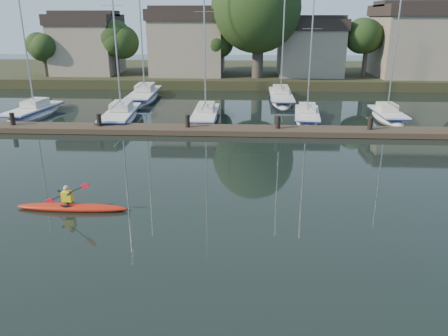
# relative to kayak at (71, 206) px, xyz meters

# --- Properties ---
(ground) EXTENTS (160.00, 160.00, 0.00)m
(ground) POSITION_rel_kayak_xyz_m (5.99, -1.31, -0.18)
(ground) COLOR black
(ground) RESTS_ON ground
(kayak) EXTENTS (4.56, 0.97, 1.46)m
(kayak) POSITION_rel_kayak_xyz_m (0.00, 0.00, 0.00)
(kayak) COLOR #B2260D
(kayak) RESTS_ON ground
(dock) EXTENTS (34.00, 2.00, 1.80)m
(dock) POSITION_rel_kayak_xyz_m (5.99, 12.69, 0.03)
(dock) COLOR #403424
(dock) RESTS_ON ground
(sailboat_0) EXTENTS (2.88, 7.59, 11.75)m
(sailboat_0) POSITION_rel_kayak_xyz_m (-10.00, 17.64, -0.37)
(sailboat_0) COLOR silver
(sailboat_0) RESTS_ON ground
(sailboat_1) EXTENTS (2.77, 8.73, 14.05)m
(sailboat_1) POSITION_rel_kayak_xyz_m (-2.65, 16.54, -0.37)
(sailboat_1) COLOR silver
(sailboat_1) RESTS_ON ground
(sailboat_2) EXTENTS (1.91, 8.03, 13.28)m
(sailboat_2) POSITION_rel_kayak_xyz_m (3.76, 17.10, -0.34)
(sailboat_2) COLOR silver
(sailboat_2) RESTS_ON ground
(sailboat_3) EXTENTS (2.60, 7.22, 11.40)m
(sailboat_3) POSITION_rel_kayak_xyz_m (11.50, 17.34, -0.35)
(sailboat_3) COLOR silver
(sailboat_3) RESTS_ON ground
(sailboat_4) EXTENTS (1.89, 6.23, 10.58)m
(sailboat_4) POSITION_rel_kayak_xyz_m (17.73, 18.00, -0.35)
(sailboat_4) COLOR silver
(sailboat_4) RESTS_ON ground
(sailboat_5) EXTENTS (2.69, 9.87, 16.20)m
(sailboat_5) POSITION_rel_kayak_xyz_m (-2.90, 25.58, -0.38)
(sailboat_5) COLOR silver
(sailboat_5) RESTS_ON ground
(sailboat_6) EXTENTS (2.22, 9.99, 15.84)m
(sailboat_6) POSITION_rel_kayak_xyz_m (10.09, 25.48, -0.36)
(sailboat_6) COLOR silver
(sailboat_6) RESTS_ON ground
(shore) EXTENTS (90.00, 25.25, 12.75)m
(shore) POSITION_rel_kayak_xyz_m (7.60, 38.98, 3.05)
(shore) COLOR #263118
(shore) RESTS_ON ground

